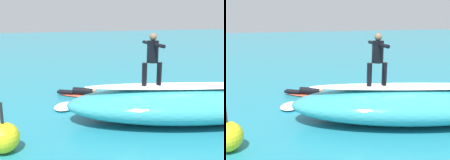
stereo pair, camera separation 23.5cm
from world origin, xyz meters
The scene contains 11 objects.
ground_plane centered at (0.00, 0.00, 0.00)m, with size 120.00×120.00×0.00m, color teal.
wave_crest centered at (-0.29, 1.53, 0.57)m, with size 7.73×2.58×1.14m, color teal.
wave_foam_lip centered at (-0.29, 1.53, 1.18)m, with size 6.57×0.90×0.08m, color white.
surfboard_riding centered at (0.75, 1.15, 1.17)m, with size 2.05×0.53×0.06m, color #EAE5C6.
surfer_riding centered at (0.75, 1.15, 2.19)m, with size 0.67×1.60×1.69m.
surfboard_paddling centered at (2.06, -2.38, 0.04)m, with size 2.09×0.53×0.08m, color #E0563D.
surfer_paddling centered at (2.17, -2.45, 0.22)m, with size 1.57×1.22×0.32m.
buoy_marker centered at (5.26, 1.53, 0.40)m, with size 0.78×0.78×1.33m.
foam_patch_near centered at (-1.36, 0.72, 0.06)m, with size 0.80×0.68×0.12m, color white.
foam_patch_mid centered at (-2.90, -2.15, 0.06)m, with size 0.72×0.63×0.11m, color white.
foam_patch_far centered at (3.12, -1.13, 0.08)m, with size 1.04×0.79×0.16m, color white.
Camera 1 is at (5.03, 8.06, 3.31)m, focal length 41.01 mm.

